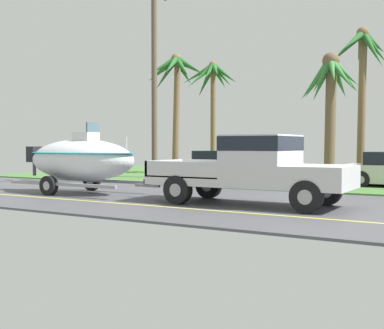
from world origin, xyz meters
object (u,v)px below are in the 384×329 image
Objects in this scene: palm_tree_far_left at (331,88)px; pickup_truck_towing at (260,167)px; parked_sedan_near at (228,167)px; palm_tree_mid at (362,65)px; palm_tree_far_right at (176,78)px; boat_on_trailer at (81,160)px; palm_tree_near_left at (212,84)px; utility_pole at (154,79)px.

pickup_truck_towing is at bearing -91.55° from palm_tree_far_left.
pickup_truck_towing is at bearing -57.85° from parked_sedan_near.
palm_tree_mid is 8.47m from palm_tree_far_right.
palm_tree_far_right reaches higher than boat_on_trailer.
palm_tree_far_right is (-1.08, 7.75, 3.69)m from boat_on_trailer.
parked_sedan_near is (-4.70, 7.47, -0.39)m from pickup_truck_towing.
pickup_truck_towing is 1.33× the size of parked_sedan_near.
boat_on_trailer is 12.79m from palm_tree_mid.
palm_tree_mid is at bearing 83.00° from palm_tree_far_left.
parked_sedan_near is 0.64× the size of palm_tree_mid.
palm_tree_far_right is (-8.20, -2.11, -0.26)m from palm_tree_mid.
palm_tree_near_left is 0.73× the size of utility_pole.
parked_sedan_near is 5.09m from palm_tree_far_right.
palm_tree_far_left is 7.20m from utility_pole.
boat_on_trailer reaches higher than pickup_truck_towing.
utility_pole reaches higher than palm_tree_far_right.
utility_pole is (0.96, -6.98, -0.57)m from palm_tree_near_left.
palm_tree_mid reaches higher than palm_tree_near_left.
palm_tree_mid is at bearing 54.15° from boat_on_trailer.
palm_tree_mid reaches higher than palm_tree_far_left.
pickup_truck_towing is 1.12× the size of palm_tree_far_left.
boat_on_trailer is at bearing 180.00° from pickup_truck_towing.
utility_pole reaches higher than palm_tree_mid.
parked_sedan_near is 0.84× the size of palm_tree_far_left.
palm_tree_mid is 0.79× the size of utility_pole.
pickup_truck_towing is 14.60m from palm_tree_near_left.
palm_tree_near_left is 7.07m from utility_pole.
boat_on_trailer reaches higher than parked_sedan_near.
palm_tree_near_left is (-1.23, 11.73, 3.86)m from boat_on_trailer.
utility_pole is (0.81, -3.00, -0.40)m from palm_tree_far_right.
palm_tree_far_left is at bearing -9.55° from palm_tree_far_right.
palm_tree_near_left is at bearing 97.86° from utility_pole.
palm_tree_far_left is (6.70, 6.44, 2.64)m from boat_on_trailer.
pickup_truck_towing is 1.03× the size of boat_on_trailer.
palm_tree_far_right is (-7.78, 1.31, 1.05)m from palm_tree_far_left.
parked_sedan_near is 5.87m from palm_tree_far_left.
palm_tree_far_right is 0.70× the size of utility_pole.
pickup_truck_towing is at bearing -34.95° from utility_pole.
boat_on_trailer is 0.66× the size of utility_pole.
palm_tree_near_left is at bearing 125.73° from parked_sedan_near.
palm_tree_mid is 3.68m from palm_tree_far_left.
parked_sedan_near is 0.72× the size of palm_tree_far_right.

